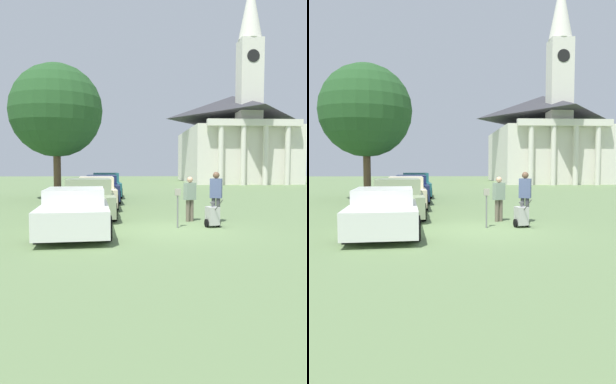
# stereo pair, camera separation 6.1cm
# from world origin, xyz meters

# --- Properties ---
(ground_plane) EXTENTS (120.00, 120.00, 0.00)m
(ground_plane) POSITION_xyz_m (0.00, 0.00, 0.00)
(ground_plane) COLOR #607A4C
(parked_car_white) EXTENTS (2.45, 5.24, 1.37)m
(parked_car_white) POSITION_xyz_m (-3.09, -0.20, 0.65)
(parked_car_white) COLOR silver
(parked_car_white) RESTS_ON ground_plane
(parked_car_sage) EXTENTS (2.44, 5.01, 1.53)m
(parked_car_sage) POSITION_xyz_m (-3.09, 3.37, 0.70)
(parked_car_sage) COLOR gray
(parked_car_sage) RESTS_ON ground_plane
(parked_car_cream) EXTENTS (2.30, 4.90, 1.51)m
(parked_car_cream) POSITION_xyz_m (-3.09, 6.60, 0.71)
(parked_car_cream) COLOR beige
(parked_car_cream) RESTS_ON ground_plane
(parked_car_navy) EXTENTS (2.32, 5.11, 1.51)m
(parked_car_navy) POSITION_xyz_m (-3.09, 9.51, 0.72)
(parked_car_navy) COLOR #19234C
(parked_car_navy) RESTS_ON ground_plane
(parked_car_teal) EXTENTS (2.31, 5.06, 1.57)m
(parked_car_teal) POSITION_xyz_m (-3.09, 12.94, 0.72)
(parked_car_teal) COLOR #23666B
(parked_car_teal) RESTS_ON ground_plane
(parking_meter) EXTENTS (0.18, 0.09, 1.29)m
(parking_meter) POSITION_xyz_m (0.15, 0.37, 0.91)
(parking_meter) COLOR slate
(parking_meter) RESTS_ON ground_plane
(person_worker) EXTENTS (0.47, 0.37, 1.65)m
(person_worker) POSITION_xyz_m (0.77, 1.76, 0.93)
(person_worker) COLOR #665B4C
(person_worker) RESTS_ON ground_plane
(person_supervisor) EXTENTS (0.47, 0.36, 1.83)m
(person_supervisor) POSITION_xyz_m (1.67, 1.46, 1.05)
(person_supervisor) COLOR #3F3F47
(person_supervisor) RESTS_ON ground_plane
(equipment_cart) EXTENTS (0.52, 1.00, 1.00)m
(equipment_cart) POSITION_xyz_m (1.33, 0.45, 0.39)
(equipment_cart) COLOR #B2B2AD
(equipment_cart) RESTS_ON ground_plane
(church) EXTENTS (11.98, 17.70, 22.04)m
(church) POSITION_xyz_m (11.36, 35.14, 5.62)
(church) COLOR silver
(church) RESTS_ON ground_plane
(shade_tree) EXTENTS (5.50, 5.50, 8.07)m
(shade_tree) POSITION_xyz_m (-5.86, 11.04, 5.30)
(shade_tree) COLOR brown
(shade_tree) RESTS_ON ground_plane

